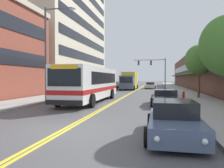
% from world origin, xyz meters
% --- Properties ---
extents(ground_plane, '(240.00, 240.00, 0.00)m').
position_xyz_m(ground_plane, '(0.00, 37.00, 0.00)').
color(ground_plane, '#4C4C4F').
extents(sidewalk_left, '(3.87, 106.00, 0.15)m').
position_xyz_m(sidewalk_left, '(-7.43, 37.00, 0.08)').
color(sidewalk_left, '#9E9B96').
rests_on(sidewalk_left, ground_plane).
extents(sidewalk_right, '(3.87, 106.00, 0.15)m').
position_xyz_m(sidewalk_right, '(7.43, 37.00, 0.08)').
color(sidewalk_right, '#9E9B96').
rests_on(sidewalk_right, ground_plane).
extents(centre_line, '(0.34, 106.00, 0.01)m').
position_xyz_m(centre_line, '(0.00, 37.00, 0.00)').
color(centre_line, yellow).
rests_on(centre_line, ground_plane).
extents(office_tower_left, '(12.08, 27.74, 24.34)m').
position_xyz_m(office_tower_left, '(-15.60, 32.22, 12.17)').
color(office_tower_left, beige).
rests_on(office_tower_left, ground_plane).
extents(storefront_row_right, '(9.10, 68.00, 7.09)m').
position_xyz_m(storefront_row_right, '(13.59, 37.00, 3.54)').
color(storefront_row_right, brown).
rests_on(storefront_row_right, ground_plane).
extents(city_bus, '(2.90, 11.43, 3.02)m').
position_xyz_m(city_bus, '(-2.20, 10.38, 1.71)').
color(city_bus, silver).
rests_on(city_bus, ground_plane).
extents(car_champagne_parked_left_mid, '(2.17, 4.26, 1.16)m').
position_xyz_m(car_champagne_parked_left_mid, '(-4.44, 20.36, 0.56)').
color(car_champagne_parked_left_mid, beige).
rests_on(car_champagne_parked_left_mid, ground_plane).
extents(car_beige_parked_left_far, '(2.01, 4.42, 1.42)m').
position_xyz_m(car_beige_parked_left_far, '(-4.45, 32.20, 0.66)').
color(car_beige_parked_left_far, '#BCAD89').
rests_on(car_beige_parked_left_far, ground_plane).
extents(car_slate_blue_parked_right_foreground, '(1.96, 4.32, 1.29)m').
position_xyz_m(car_slate_blue_parked_right_foreground, '(4.26, -0.47, 0.59)').
color(car_slate_blue_parked_right_foreground, '#475675').
rests_on(car_slate_blue_parked_right_foreground, ground_plane).
extents(car_dark_grey_parked_right_mid, '(2.20, 4.86, 1.20)m').
position_xyz_m(car_dark_grey_parked_right_mid, '(4.29, 9.03, 0.58)').
color(car_dark_grey_parked_right_mid, '#38383D').
rests_on(car_dark_grey_parked_right_mid, ground_plane).
extents(car_white_moving_lead, '(2.12, 4.77, 1.29)m').
position_xyz_m(car_white_moving_lead, '(2.29, 36.53, 0.61)').
color(car_white_moving_lead, white).
rests_on(car_white_moving_lead, ground_plane).
extents(box_truck, '(2.79, 7.83, 3.27)m').
position_xyz_m(box_truck, '(-1.53, 32.33, 1.66)').
color(box_truck, '#475675').
rests_on(box_truck, ground_plane).
extents(traffic_signal_mast, '(6.36, 0.38, 6.18)m').
position_xyz_m(traffic_signal_mast, '(3.00, 36.61, 4.42)').
color(traffic_signal_mast, '#47474C').
rests_on(traffic_signal_mast, ground_plane).
extents(street_lamp_left_near, '(2.70, 0.28, 7.85)m').
position_xyz_m(street_lamp_left_near, '(-4.91, 7.96, 4.72)').
color(street_lamp_left_near, '#47474C').
rests_on(street_lamp_left_near, ground_plane).
extents(street_tree_right_mid, '(2.78, 2.78, 5.37)m').
position_xyz_m(street_tree_right_mid, '(7.81, 15.11, 3.98)').
color(street_tree_right_mid, brown).
rests_on(street_tree_right_mid, sidewalk_right).
extents(fire_hydrant, '(0.28, 0.20, 0.81)m').
position_xyz_m(fire_hydrant, '(5.95, 11.61, 0.55)').
color(fire_hydrant, red).
rests_on(fire_hydrant, sidewalk_right).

